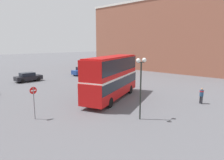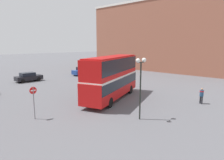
% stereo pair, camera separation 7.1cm
% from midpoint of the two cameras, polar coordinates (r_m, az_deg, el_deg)
% --- Properties ---
extents(ground_plane, '(240.00, 240.00, 0.00)m').
position_cam_midpoint_polar(ground_plane, '(22.40, -1.41, -5.85)').
color(ground_plane, '#5B5B60').
extents(building_row_right, '(8.55, 39.02, 16.50)m').
position_cam_midpoint_polar(building_row_right, '(50.05, 15.00, 12.16)').
color(building_row_right, '#935642').
rests_on(building_row_right, ground_plane).
extents(double_decker_bus, '(10.58, 5.69, 4.85)m').
position_cam_midpoint_polar(double_decker_bus, '(22.55, 0.09, 1.47)').
color(double_decker_bus, red).
rests_on(double_decker_bus, ground_plane).
extents(pedestrian_foreground, '(0.58, 0.58, 1.70)m').
position_cam_midpoint_polar(pedestrian_foreground, '(22.93, 24.30, -3.70)').
color(pedestrian_foreground, '#232328').
rests_on(pedestrian_foreground, ground_plane).
extents(parked_car_kerb_near, '(3.95, 1.84, 1.68)m').
position_cam_midpoint_polar(parked_car_kerb_near, '(41.11, -8.53, 2.53)').
color(parked_car_kerb_near, navy).
rests_on(parked_car_kerb_near, ground_plane).
extents(parked_car_kerb_far, '(4.36, 1.99, 1.53)m').
position_cam_midpoint_polar(parked_car_kerb_far, '(36.43, -22.70, 0.81)').
color(parked_car_kerb_far, black).
rests_on(parked_car_kerb_far, ground_plane).
extents(street_lamp_twin_globe, '(1.20, 0.36, 5.10)m').
position_cam_midpoint_polar(street_lamp_twin_globe, '(16.18, 8.33, 1.79)').
color(street_lamp_twin_globe, black).
rests_on(street_lamp_twin_globe, ground_plane).
extents(no_entry_sign, '(0.61, 0.08, 2.75)m').
position_cam_midpoint_polar(no_entry_sign, '(17.67, -21.39, -4.78)').
color(no_entry_sign, gray).
rests_on(no_entry_sign, ground_plane).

